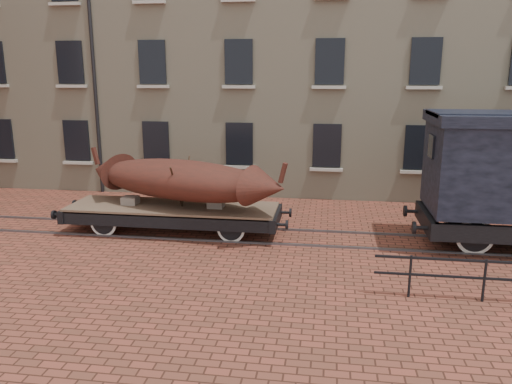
# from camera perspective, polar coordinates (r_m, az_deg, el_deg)

# --- Properties ---
(ground) EXTENTS (90.00, 90.00, 0.00)m
(ground) POSITION_cam_1_polar(r_m,az_deg,el_deg) (15.59, 3.98, -5.22)
(ground) COLOR brown
(warehouse_cream) EXTENTS (40.00, 10.19, 14.00)m
(warehouse_cream) POSITION_cam_1_polar(r_m,az_deg,el_deg) (24.87, 13.44, 17.77)
(warehouse_cream) COLOR beige
(warehouse_cream) RESTS_ON ground
(rail_track) EXTENTS (30.00, 1.52, 0.06)m
(rail_track) POSITION_cam_1_polar(r_m,az_deg,el_deg) (15.58, 3.98, -5.12)
(rail_track) COLOR #59595E
(rail_track) RESTS_ON ground
(flatcar_wagon) EXTENTS (7.46, 2.02, 1.13)m
(flatcar_wagon) POSITION_cam_1_polar(r_m,az_deg,el_deg) (16.09, -9.48, -2.17)
(flatcar_wagon) COLOR brown
(flatcar_wagon) RESTS_ON ground
(iron_boat) EXTENTS (7.02, 3.67, 1.68)m
(iron_boat) POSITION_cam_1_polar(r_m,az_deg,el_deg) (15.75, -8.56, 1.41)
(iron_boat) COLOR #4C1F16
(iron_boat) RESTS_ON flatcar_wagon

